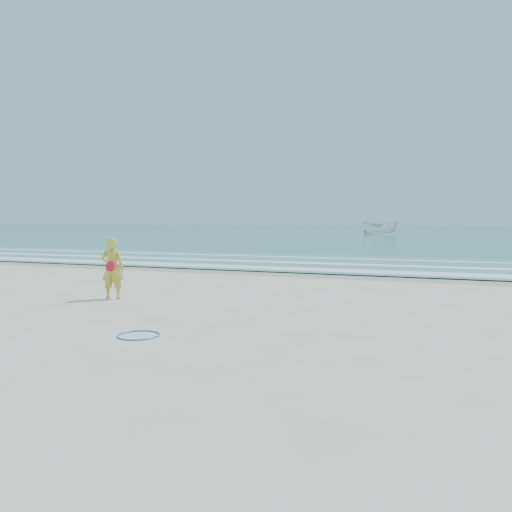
% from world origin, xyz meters
% --- Properties ---
extents(ground, '(400.00, 400.00, 0.00)m').
position_xyz_m(ground, '(0.00, 0.00, 0.00)').
color(ground, silver).
rests_on(ground, ground).
extents(wet_sand, '(400.00, 2.40, 0.00)m').
position_xyz_m(wet_sand, '(0.00, 9.00, 0.00)').
color(wet_sand, '#B2A893').
rests_on(wet_sand, ground).
extents(ocean, '(400.00, 190.00, 0.04)m').
position_xyz_m(ocean, '(0.00, 105.00, 0.02)').
color(ocean, '#19727F').
rests_on(ocean, ground).
extents(shallow, '(400.00, 10.00, 0.01)m').
position_xyz_m(shallow, '(0.00, 14.00, 0.04)').
color(shallow, '#59B7AD').
rests_on(shallow, ocean).
extents(foam_near, '(400.00, 1.40, 0.01)m').
position_xyz_m(foam_near, '(0.00, 10.30, 0.05)').
color(foam_near, white).
rests_on(foam_near, shallow).
extents(foam_mid, '(400.00, 0.90, 0.01)m').
position_xyz_m(foam_mid, '(0.00, 13.20, 0.05)').
color(foam_mid, white).
rests_on(foam_mid, shallow).
extents(foam_far, '(400.00, 0.60, 0.01)m').
position_xyz_m(foam_far, '(0.00, 16.50, 0.05)').
color(foam_far, white).
rests_on(foam_far, shallow).
extents(hoop, '(0.92, 0.92, 0.03)m').
position_xyz_m(hoop, '(0.76, -1.71, 0.01)').
color(hoop, '#0B78C8').
rests_on(hoop, ground).
extents(boat, '(5.19, 2.03, 1.99)m').
position_xyz_m(boat, '(-3.82, 64.64, 1.04)').
color(boat, white).
rests_on(boat, ocean).
extents(woman, '(0.66, 0.53, 1.56)m').
position_xyz_m(woman, '(-2.22, 1.51, 0.78)').
color(woman, gold).
rests_on(woman, ground).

